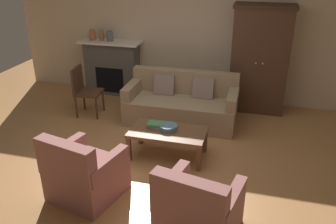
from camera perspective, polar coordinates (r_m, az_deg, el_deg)
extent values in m
plane|color=#B27A47|center=(5.25, -2.84, -7.40)|extent=(9.60, 9.60, 0.00)
cube|color=beige|center=(7.05, 3.36, 13.34)|extent=(7.20, 0.10, 2.80)
cube|color=#4C4947|center=(7.50, -8.97, 6.98)|extent=(1.10, 0.36, 1.08)
cube|color=black|center=(7.40, -9.42, 5.09)|extent=(0.60, 0.01, 0.52)
cube|color=white|center=(7.33, -9.32, 11.11)|extent=(1.26, 0.48, 0.04)
cube|color=#472D1E|center=(6.70, 14.57, 7.96)|extent=(1.00, 0.52, 1.89)
cube|color=#3C271A|center=(6.50, 15.51, 16.20)|extent=(1.06, 0.55, 0.06)
sphere|color=#ADAFB5|center=(6.42, 14.00, 7.67)|extent=(0.04, 0.04, 0.04)
sphere|color=#ADAFB5|center=(6.42, 15.07, 7.55)|extent=(0.04, 0.04, 0.04)
cube|color=#937A5B|center=(6.18, 2.08, 0.17)|extent=(1.91, 0.86, 0.44)
cube|color=#937A5B|center=(6.33, 2.81, 4.95)|extent=(1.90, 0.20, 0.42)
cube|color=#937A5B|center=(6.28, -5.75, 3.74)|extent=(0.17, 0.80, 0.22)
cube|color=#937A5B|center=(5.94, 10.44, 2.18)|extent=(0.17, 0.80, 0.22)
cube|color=#7F6B60|center=(6.29, -0.59, 4.47)|extent=(0.36, 0.19, 0.37)
cube|color=#7F6B60|center=(6.16, 5.73, 3.88)|extent=(0.36, 0.19, 0.37)
cube|color=brown|center=(5.09, -0.04, -3.29)|extent=(1.10, 0.60, 0.05)
cube|color=brown|center=(5.12, -6.35, -5.97)|extent=(0.06, 0.06, 0.37)
cube|color=brown|center=(4.89, 5.00, -7.56)|extent=(0.06, 0.06, 0.37)
cube|color=brown|center=(5.55, -4.44, -3.33)|extent=(0.06, 0.06, 0.37)
cube|color=brown|center=(5.33, 6.02, -4.66)|extent=(0.06, 0.06, 0.37)
cylinder|color=slate|center=(5.10, 0.06, -2.49)|extent=(0.26, 0.26, 0.07)
cube|color=gray|center=(5.16, -1.88, -2.33)|extent=(0.25, 0.18, 0.04)
cube|color=#427A4C|center=(5.14, -1.99, -1.95)|extent=(0.25, 0.19, 0.04)
cylinder|color=#A86042|center=(7.47, -12.12, 12.09)|extent=(0.12, 0.12, 0.20)
cylinder|color=olive|center=(7.38, -10.70, 12.10)|extent=(0.09, 0.09, 0.21)
cylinder|color=#565B66|center=(7.31, -9.39, 12.04)|extent=(0.12, 0.12, 0.20)
cube|color=#935B56|center=(4.54, -12.82, -10.58)|extent=(0.91, 0.91, 0.42)
cube|color=#935B56|center=(4.12, -16.18, -7.65)|extent=(0.78, 0.33, 0.46)
cube|color=#935B56|center=(4.18, -9.73, -8.49)|extent=(0.28, 0.71, 0.20)
cube|color=#935B56|center=(4.57, -16.36, -6.11)|extent=(0.28, 0.71, 0.20)
cube|color=#935B56|center=(3.92, 5.11, -16.47)|extent=(0.90, 0.90, 0.42)
cube|color=#935B56|center=(3.42, 3.38, -14.02)|extent=(0.78, 0.31, 0.46)
cube|color=#935B56|center=(3.65, 10.25, -14.16)|extent=(0.26, 0.71, 0.20)
cube|color=#935B56|center=(3.83, 0.62, -11.58)|extent=(0.26, 0.71, 0.20)
cube|color=#472D1E|center=(6.57, -12.66, 3.08)|extent=(0.49, 0.49, 0.04)
cylinder|color=#472D1E|center=(6.43, -11.47, 0.52)|extent=(0.04, 0.04, 0.41)
cylinder|color=#472D1E|center=(6.76, -10.43, 1.83)|extent=(0.04, 0.04, 0.41)
cylinder|color=#472D1E|center=(6.56, -14.60, 0.72)|extent=(0.04, 0.04, 0.41)
cylinder|color=#472D1E|center=(6.89, -13.43, 1.99)|extent=(0.04, 0.04, 0.41)
cube|color=#472D1E|center=(6.56, -14.50, 5.15)|extent=(0.09, 0.44, 0.45)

